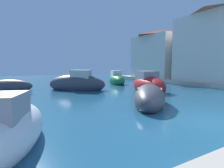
% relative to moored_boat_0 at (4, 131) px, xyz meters
% --- Properties ---
extents(ground, '(80.00, 80.00, 0.00)m').
position_rel_moored_boat_0_xyz_m(ground, '(6.73, -1.35, -0.46)').
color(ground, '#1E5170').
extents(moored_boat_0, '(2.98, 4.21, 1.79)m').
position_rel_moored_boat_0_xyz_m(moored_boat_0, '(0.00, 0.00, 0.00)').
color(moored_boat_0, white).
rests_on(moored_boat_0, ground).
extents(moored_boat_2, '(5.21, 4.78, 2.17)m').
position_rel_moored_boat_0_xyz_m(moored_boat_2, '(5.53, 10.21, 0.10)').
color(moored_boat_2, '#3F3F47').
rests_on(moored_boat_2, ground).
extents(moored_boat_3, '(2.88, 4.80, 2.07)m').
position_rel_moored_boat_0_xyz_m(moored_boat_3, '(10.41, 6.34, 0.10)').
color(moored_boat_3, '#B21E1E').
rests_on(moored_boat_3, ground).
extents(moored_boat_4, '(4.11, 1.56, 1.26)m').
position_rel_moored_boat_0_xyz_m(moored_boat_4, '(0.06, 12.34, -0.11)').
color(moored_boat_4, '#3F3F47').
rests_on(moored_boat_4, ground).
extents(moored_boat_5, '(2.98, 4.72, 1.93)m').
position_rel_moored_boat_0_xyz_m(moored_boat_5, '(11.54, 13.23, 0.02)').
color(moored_boat_5, '#197233').
rests_on(moored_boat_5, ground).
extents(moored_boat_6, '(4.14, 4.29, 1.46)m').
position_rel_moored_boat_0_xyz_m(moored_boat_6, '(6.71, 2.08, -0.06)').
color(moored_boat_6, '#3F3F47').
rests_on(moored_boat_6, ground).
extents(waterfront_building_annex, '(5.47, 7.58, 6.86)m').
position_rel_moored_boat_0_xyz_m(waterfront_building_annex, '(19.73, 14.55, 3.51)').
color(waterfront_building_annex, silver).
rests_on(waterfront_building_annex, quay_promenade).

